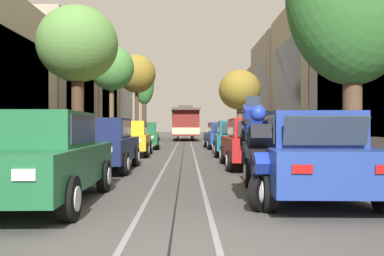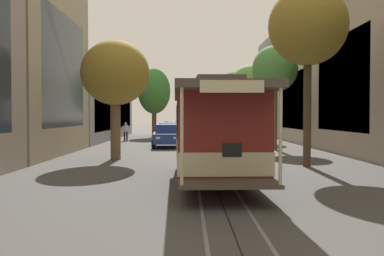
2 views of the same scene
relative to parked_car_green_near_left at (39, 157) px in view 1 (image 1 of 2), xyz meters
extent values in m
plane|color=#4C4947|center=(2.35, 20.11, -0.80)|extent=(160.00, 160.00, 0.00)
cube|color=gray|center=(1.82, 23.85, -0.79)|extent=(0.08, 65.45, 0.01)
cube|color=gray|center=(2.88, 23.85, -0.79)|extent=(0.08, 65.45, 0.01)
cube|color=black|center=(2.35, 23.85, -0.80)|extent=(0.03, 65.45, 0.01)
cube|color=#2D3842|center=(-5.24, 12.37, 2.56)|extent=(0.04, 8.04, 4.48)
cube|color=gray|center=(-7.24, 23.85, 3.58)|extent=(4.03, 11.19, 8.77)
cube|color=#2D3842|center=(-5.24, 23.85, 3.15)|extent=(0.04, 8.04, 5.26)
cube|color=gray|center=(-8.07, 35.34, 3.40)|extent=(5.69, 11.19, 8.40)
cube|color=#2D3842|center=(-5.24, 35.34, 2.98)|extent=(0.04, 8.04, 5.04)
cube|color=tan|center=(-7.70, 46.83, 3.70)|extent=(4.96, 11.19, 8.99)
cube|color=#2D3842|center=(-5.24, 46.83, 3.25)|extent=(0.04, 8.04, 5.40)
cube|color=#2D3842|center=(9.94, 12.37, 1.97)|extent=(0.04, 8.04, 3.69)
cube|color=tan|center=(12.39, 23.85, 4.34)|extent=(4.94, 11.19, 10.28)
cube|color=#2D3842|center=(9.94, 23.85, 3.83)|extent=(0.04, 8.04, 6.17)
cube|color=gray|center=(12.91, 35.34, 4.29)|extent=(5.99, 11.19, 10.19)
cube|color=#2D3842|center=(9.94, 35.34, 3.78)|extent=(0.04, 8.04, 6.11)
cube|color=gray|center=(11.92, 46.83, 3.37)|extent=(4.01, 11.19, 8.34)
cube|color=#2D3842|center=(9.94, 46.83, 2.95)|extent=(0.04, 8.04, 5.00)
cube|color=#1E6038|center=(0.00, -0.04, -0.15)|extent=(1.88, 4.33, 0.66)
cube|color=#1E6038|center=(0.00, 0.11, 0.48)|extent=(1.52, 2.09, 0.60)
cube|color=#2D3842|center=(0.01, -0.73, 0.46)|extent=(1.34, 0.25, 0.47)
cube|color=#2D3842|center=(-0.03, 1.29, 0.46)|extent=(1.30, 0.22, 0.45)
cube|color=#2D3842|center=(0.75, 0.12, 0.48)|extent=(0.07, 1.81, 0.47)
cube|color=white|center=(0.60, -2.19, -0.05)|extent=(0.28, 0.05, 0.14)
cube|color=#B21414|center=(0.52, 2.13, -0.05)|extent=(0.28, 0.05, 0.12)
cube|color=#B21414|center=(-0.60, 2.11, -0.05)|extent=(0.28, 0.05, 0.12)
cylinder|color=black|center=(0.91, -1.36, -0.48)|extent=(0.21, 0.64, 0.64)
cylinder|color=silver|center=(1.02, -1.35, -0.48)|extent=(0.03, 0.35, 0.35)
cylinder|color=black|center=(0.85, 1.31, -0.48)|extent=(0.21, 0.64, 0.64)
cylinder|color=silver|center=(0.96, 1.31, -0.48)|extent=(0.03, 0.35, 0.35)
cylinder|color=black|center=(-0.90, 1.28, -0.48)|extent=(0.21, 0.64, 0.64)
cylinder|color=silver|center=(-1.01, 1.27, -0.48)|extent=(0.03, 0.35, 0.35)
cube|color=#19234C|center=(-0.04, 5.44, -0.15)|extent=(1.84, 4.31, 0.66)
cube|color=#19234C|center=(-0.04, 5.59, 0.48)|extent=(1.49, 2.08, 0.60)
cube|color=#2D3842|center=(-0.03, 4.75, 0.46)|extent=(1.33, 0.23, 0.47)
cube|color=#2D3842|center=(-0.05, 6.77, 0.46)|extent=(1.30, 0.21, 0.45)
cube|color=#2D3842|center=(0.71, 5.60, 0.48)|extent=(0.05, 1.81, 0.47)
cube|color=#2D3842|center=(-0.79, 5.58, 0.48)|extent=(0.05, 1.81, 0.47)
cube|color=white|center=(0.54, 3.28, -0.05)|extent=(0.28, 0.04, 0.14)
cube|color=#B21414|center=(0.50, 7.60, -0.05)|extent=(0.28, 0.04, 0.12)
cube|color=white|center=(-0.58, 3.28, -0.05)|extent=(0.28, 0.04, 0.14)
cube|color=#B21414|center=(-0.62, 7.60, -0.05)|extent=(0.28, 0.04, 0.12)
cylinder|color=black|center=(0.85, 4.11, -0.48)|extent=(0.21, 0.64, 0.64)
cylinder|color=silver|center=(0.96, 4.12, -0.48)|extent=(0.02, 0.35, 0.35)
cylinder|color=black|center=(-0.91, 4.10, -0.48)|extent=(0.21, 0.64, 0.64)
cylinder|color=silver|center=(-1.02, 4.10, -0.48)|extent=(0.02, 0.35, 0.35)
cylinder|color=black|center=(0.83, 6.78, -0.48)|extent=(0.21, 0.64, 0.64)
cylinder|color=silver|center=(0.94, 6.78, -0.48)|extent=(0.02, 0.35, 0.35)
cylinder|color=black|center=(-0.93, 6.77, -0.48)|extent=(0.21, 0.64, 0.64)
cylinder|color=silver|center=(-1.04, 6.76, -0.48)|extent=(0.02, 0.35, 0.35)
cube|color=gold|center=(-0.10, 11.88, -0.15)|extent=(1.95, 4.36, 0.66)
cube|color=gold|center=(-0.11, 12.03, 0.48)|extent=(1.55, 2.11, 0.60)
cube|color=#2D3842|center=(-0.08, 11.20, 0.46)|extent=(1.34, 0.27, 0.47)
cube|color=#2D3842|center=(-0.15, 13.22, 0.46)|extent=(1.30, 0.24, 0.45)
cube|color=#2D3842|center=(0.64, 12.06, 0.48)|extent=(0.09, 1.81, 0.47)
cube|color=#2D3842|center=(-0.85, 12.01, 0.48)|extent=(0.09, 1.81, 0.47)
cube|color=white|center=(0.53, 9.75, -0.05)|extent=(0.28, 0.05, 0.14)
cube|color=#B21414|center=(0.38, 14.06, -0.05)|extent=(0.28, 0.05, 0.12)
cube|color=white|center=(-0.59, 9.71, -0.05)|extent=(0.28, 0.05, 0.14)
cube|color=#B21414|center=(-0.73, 14.02, -0.05)|extent=(0.28, 0.05, 0.12)
cylinder|color=black|center=(0.82, 10.58, -0.48)|extent=(0.22, 0.65, 0.64)
cylinder|color=silver|center=(0.93, 10.59, -0.48)|extent=(0.03, 0.35, 0.35)
cylinder|color=black|center=(-0.94, 10.52, -0.48)|extent=(0.22, 0.65, 0.64)
cylinder|color=silver|center=(-1.05, 10.52, -0.48)|extent=(0.03, 0.35, 0.35)
cylinder|color=black|center=(0.73, 13.25, -0.48)|extent=(0.22, 0.65, 0.64)
cylinder|color=silver|center=(0.84, 13.25, -0.48)|extent=(0.03, 0.35, 0.35)
cylinder|color=black|center=(-1.03, 13.19, -0.48)|extent=(0.22, 0.65, 0.64)
cylinder|color=silver|center=(-1.14, 13.18, -0.48)|extent=(0.03, 0.35, 0.35)
cube|color=#1E6038|center=(-0.09, 17.97, -0.15)|extent=(2.01, 4.38, 0.66)
cube|color=#1E6038|center=(-0.10, 18.12, 0.48)|extent=(1.58, 2.13, 0.60)
cube|color=#2D3842|center=(-0.06, 17.29, 0.46)|extent=(1.34, 0.29, 0.47)
cube|color=#2D3842|center=(-0.16, 19.31, 0.46)|extent=(1.30, 0.26, 0.45)
cube|color=#2D3842|center=(0.65, 18.16, 0.48)|extent=(0.12, 1.81, 0.47)
cube|color=#2D3842|center=(-0.85, 18.09, 0.48)|extent=(0.12, 1.81, 0.47)
cube|color=white|center=(0.57, 15.84, -0.05)|extent=(0.28, 0.05, 0.14)
cube|color=#B21414|center=(0.36, 20.16, -0.05)|extent=(0.28, 0.05, 0.12)
cube|color=white|center=(-0.54, 15.79, -0.05)|extent=(0.28, 0.05, 0.14)
cube|color=#B21414|center=(-0.76, 20.10, -0.05)|extent=(0.28, 0.05, 0.12)
cylinder|color=black|center=(0.85, 16.69, -0.48)|extent=(0.23, 0.65, 0.64)
cylinder|color=silver|center=(0.96, 16.69, -0.48)|extent=(0.04, 0.35, 0.35)
cylinder|color=black|center=(-0.91, 16.60, -0.48)|extent=(0.23, 0.65, 0.64)
cylinder|color=silver|center=(-1.02, 16.59, -0.48)|extent=(0.04, 0.35, 0.35)
cylinder|color=black|center=(0.72, 19.35, -0.48)|extent=(0.23, 0.65, 0.64)
cylinder|color=silver|center=(0.83, 19.35, -0.48)|extent=(0.04, 0.35, 0.35)
cylinder|color=black|center=(-1.04, 19.26, -0.48)|extent=(0.23, 0.65, 0.64)
cylinder|color=silver|center=(-1.15, 19.26, -0.48)|extent=(0.04, 0.35, 0.35)
cube|color=#233D93|center=(4.73, 0.58, -0.15)|extent=(1.97, 4.37, 0.66)
cube|color=#233D93|center=(4.73, 0.43, 0.48)|extent=(1.56, 2.12, 0.60)
cube|color=#2D3842|center=(4.76, 1.27, 0.46)|extent=(1.34, 0.27, 0.47)
cube|color=#2D3842|center=(4.68, -0.75, 0.46)|extent=(1.30, 0.25, 0.45)
cube|color=#2D3842|center=(3.98, 0.46, 0.48)|extent=(0.10, 1.81, 0.47)
cube|color=#2D3842|center=(5.47, 0.40, 0.48)|extent=(0.10, 1.81, 0.47)
cube|color=white|center=(4.26, 2.76, -0.05)|extent=(0.28, 0.05, 0.14)
cube|color=#B21414|center=(4.09, -1.56, -0.05)|extent=(0.28, 0.05, 0.12)
cube|color=white|center=(5.37, 2.71, -0.05)|extent=(0.28, 0.05, 0.14)
cylinder|color=black|center=(3.90, 1.94, -0.48)|extent=(0.23, 0.65, 0.64)
cylinder|color=silver|center=(3.80, 1.95, -0.48)|extent=(0.03, 0.35, 0.35)
cylinder|color=black|center=(5.66, 1.88, -0.48)|extent=(0.23, 0.65, 0.64)
cylinder|color=silver|center=(5.77, 1.87, -0.48)|extent=(0.03, 0.35, 0.35)
cylinder|color=black|center=(3.80, -0.72, -0.48)|extent=(0.23, 0.65, 0.64)
cylinder|color=silver|center=(3.69, -0.71, -0.48)|extent=(0.03, 0.35, 0.35)
cylinder|color=black|center=(5.56, -0.79, -0.48)|extent=(0.23, 0.65, 0.64)
cube|color=red|center=(4.69, 6.40, -0.15)|extent=(1.84, 4.32, 0.66)
cube|color=red|center=(4.69, 6.25, 0.48)|extent=(1.50, 2.08, 0.60)
cube|color=#2D3842|center=(4.70, 7.08, 0.46)|extent=(1.33, 0.23, 0.47)
cube|color=#2D3842|center=(4.68, 5.06, 0.46)|extent=(1.30, 0.21, 0.45)
cube|color=#2D3842|center=(3.94, 6.25, 0.48)|extent=(0.05, 1.81, 0.47)
cube|color=#2D3842|center=(5.44, 6.24, 0.48)|extent=(0.05, 1.81, 0.47)
cube|color=white|center=(4.16, 8.56, -0.05)|extent=(0.28, 0.04, 0.14)
cube|color=#B21414|center=(4.12, 4.24, -0.05)|extent=(0.28, 0.04, 0.12)
cube|color=white|center=(5.27, 8.55, -0.05)|extent=(0.28, 0.04, 0.14)
cube|color=#B21414|center=(5.23, 4.23, -0.05)|extent=(0.28, 0.04, 0.12)
cylinder|color=black|center=(3.83, 7.74, -0.48)|extent=(0.21, 0.64, 0.64)
cylinder|color=silver|center=(3.72, 7.74, -0.48)|extent=(0.02, 0.35, 0.35)
cylinder|color=black|center=(5.59, 7.72, -0.48)|extent=(0.21, 0.64, 0.64)
cylinder|color=silver|center=(5.70, 7.72, -0.48)|extent=(0.02, 0.35, 0.35)
cylinder|color=black|center=(3.80, 5.07, -0.48)|extent=(0.21, 0.64, 0.64)
cylinder|color=silver|center=(3.69, 5.07, -0.48)|extent=(0.02, 0.35, 0.35)
cylinder|color=black|center=(5.56, 5.05, -0.48)|extent=(0.21, 0.64, 0.64)
cylinder|color=silver|center=(5.67, 5.05, -0.48)|extent=(0.02, 0.35, 0.35)
cube|color=#196B70|center=(4.73, 11.92, -0.15)|extent=(1.96, 4.36, 0.66)
cube|color=#196B70|center=(4.73, 11.77, 0.48)|extent=(1.55, 2.12, 0.60)
cube|color=#2D3842|center=(4.76, 12.61, 0.46)|extent=(1.34, 0.27, 0.47)
cube|color=#2D3842|center=(4.69, 10.59, 0.46)|extent=(1.30, 0.24, 0.45)
cube|color=#2D3842|center=(3.98, 11.80, 0.48)|extent=(0.10, 1.81, 0.47)
cube|color=#2D3842|center=(5.48, 11.74, 0.48)|extent=(0.10, 1.81, 0.47)
cube|color=white|center=(4.26, 14.10, -0.05)|extent=(0.28, 0.05, 0.14)
cube|color=#B21414|center=(4.10, 9.78, -0.05)|extent=(0.28, 0.05, 0.12)
cube|color=white|center=(5.37, 14.06, -0.05)|extent=(0.28, 0.05, 0.14)
cube|color=#B21414|center=(5.21, 9.74, -0.05)|extent=(0.28, 0.05, 0.12)
cylinder|color=black|center=(3.90, 13.28, -0.48)|extent=(0.22, 0.65, 0.64)
cylinder|color=silver|center=(3.79, 13.29, -0.48)|extent=(0.03, 0.35, 0.35)
cylinder|color=black|center=(5.66, 13.22, -0.48)|extent=(0.22, 0.65, 0.64)
cylinder|color=silver|center=(5.77, 13.22, -0.48)|extent=(0.03, 0.35, 0.35)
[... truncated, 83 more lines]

